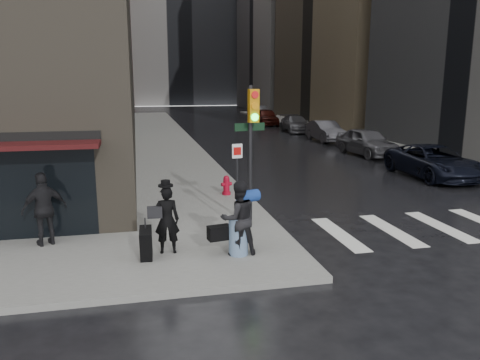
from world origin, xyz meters
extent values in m
plane|color=black|center=(0.00, 0.00, 0.00)|extent=(140.00, 140.00, 0.00)
cube|color=slate|center=(0.00, 27.00, 0.07)|extent=(4.00, 50.00, 0.15)
cube|color=slate|center=(13.50, 27.00, 0.07)|extent=(3.00, 50.00, 0.15)
cube|color=silver|center=(3.50, 1.00, 0.01)|extent=(0.50, 3.00, 0.01)
cube|color=silver|center=(5.10, 1.00, 0.01)|extent=(0.50, 3.00, 0.01)
cube|color=silver|center=(6.70, 1.00, 0.01)|extent=(0.50, 3.00, 0.01)
cube|color=brown|center=(-13.00, 62.00, 13.00)|extent=(22.00, 20.00, 26.00)
cube|color=gray|center=(26.00, 58.00, 12.50)|extent=(22.00, 20.00, 25.00)
cube|color=gray|center=(6.00, 78.00, 16.00)|extent=(40.00, 12.00, 32.00)
imported|color=black|center=(-1.29, 0.18, 0.96)|extent=(0.61, 0.42, 1.63)
cylinder|color=black|center=(-1.29, 0.18, 1.80)|extent=(0.35, 0.35, 0.04)
cylinder|color=black|center=(-1.29, 0.18, 1.86)|extent=(0.22, 0.22, 0.13)
cube|color=black|center=(-1.57, 0.14, 1.18)|extent=(0.35, 0.13, 0.28)
cube|color=black|center=(-1.80, -0.18, 0.53)|extent=(0.30, 0.64, 0.82)
cylinder|color=black|center=(-1.80, -0.18, 0.96)|extent=(0.03, 0.03, 0.38)
imported|color=black|center=(0.34, -0.30, 1.04)|extent=(0.97, 0.81, 1.78)
cube|color=black|center=(-0.10, -0.20, 0.68)|extent=(0.57, 0.37, 0.33)
cylinder|color=navy|center=(0.61, -0.14, 1.52)|extent=(0.60, 0.45, 0.28)
imported|color=black|center=(-4.21, 1.40, 1.07)|extent=(1.17, 0.86, 1.85)
cylinder|color=black|center=(1.16, 1.90, 2.11)|extent=(0.12, 0.12, 3.92)
cube|color=#C8800D|center=(1.19, 1.69, 3.53)|extent=(0.30, 0.21, 0.88)
cylinder|color=red|center=(1.20, 1.59, 3.82)|extent=(0.20, 0.08, 0.20)
cylinder|color=orange|center=(1.20, 1.59, 3.53)|extent=(0.20, 0.08, 0.20)
cylinder|color=#19E533|center=(1.20, 1.59, 3.24)|extent=(0.20, 0.08, 0.20)
cylinder|color=black|center=(0.77, 1.85, 1.33)|extent=(0.06, 0.06, 2.35)
cube|color=white|center=(0.77, 1.82, 2.30)|extent=(0.29, 0.06, 0.39)
cube|color=black|center=(1.16, 1.98, 2.94)|extent=(0.88, 0.15, 0.22)
cylinder|color=maroon|center=(1.19, 5.64, 0.20)|extent=(0.31, 0.31, 0.10)
cylinder|color=maroon|center=(1.19, 5.64, 0.44)|extent=(0.23, 0.23, 0.58)
sphere|color=maroon|center=(1.19, 5.64, 0.75)|extent=(0.21, 0.21, 0.21)
cylinder|color=maroon|center=(1.19, 5.64, 0.53)|extent=(0.41, 0.22, 0.13)
imported|color=black|center=(10.81, 7.42, 0.71)|extent=(2.44, 5.13, 1.41)
imported|color=#504F55|center=(10.97, 13.89, 0.78)|extent=(2.25, 4.73, 1.56)
imported|color=#3D3D42|center=(11.14, 20.37, 0.72)|extent=(1.56, 4.37, 1.44)
imported|color=#4F5055|center=(11.18, 26.85, 0.68)|extent=(2.20, 4.78, 1.35)
imported|color=#3F120C|center=(10.46, 33.33, 0.79)|extent=(2.24, 4.78, 1.58)
imported|color=#535358|center=(11.45, 39.81, 0.76)|extent=(1.78, 4.64, 1.51)
camera|label=1|loc=(-1.90, -10.55, 4.17)|focal=35.00mm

